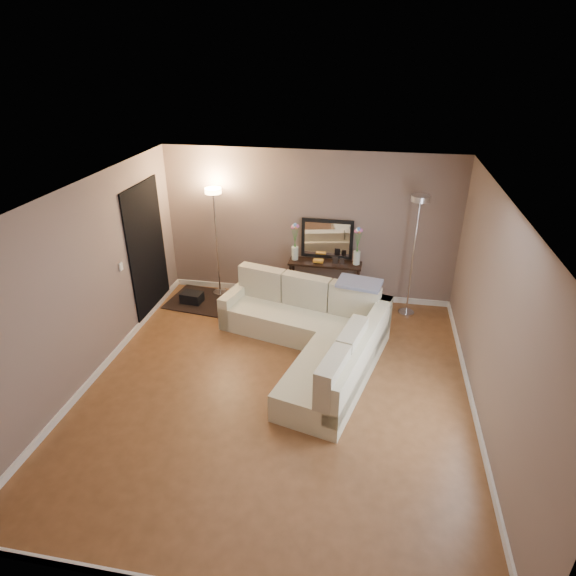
% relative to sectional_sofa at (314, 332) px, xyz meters
% --- Properties ---
extents(floor, '(5.00, 5.50, 0.01)m').
position_rel_sectional_sofa_xyz_m(floor, '(-0.36, -0.96, -0.34)').
color(floor, brown).
rests_on(floor, ground).
extents(ceiling, '(5.00, 5.50, 0.01)m').
position_rel_sectional_sofa_xyz_m(ceiling, '(-0.36, -0.96, 2.27)').
color(ceiling, white).
rests_on(ceiling, ground).
extents(wall_back, '(5.00, 0.02, 2.60)m').
position_rel_sectional_sofa_xyz_m(wall_back, '(-0.36, 1.80, 0.97)').
color(wall_back, '#7D6A60').
rests_on(wall_back, ground).
extents(wall_front, '(5.00, 0.02, 2.60)m').
position_rel_sectional_sofa_xyz_m(wall_front, '(-0.36, -3.72, 0.97)').
color(wall_front, '#7D6A60').
rests_on(wall_front, ground).
extents(wall_left, '(0.02, 5.50, 2.60)m').
position_rel_sectional_sofa_xyz_m(wall_left, '(-2.87, -0.96, 0.97)').
color(wall_left, '#7D6A60').
rests_on(wall_left, ground).
extents(wall_right, '(0.02, 5.50, 2.60)m').
position_rel_sectional_sofa_xyz_m(wall_right, '(2.15, -0.96, 0.97)').
color(wall_right, '#7D6A60').
rests_on(wall_right, ground).
extents(baseboard_back, '(5.00, 0.03, 0.10)m').
position_rel_sectional_sofa_xyz_m(baseboard_back, '(-0.36, 1.78, -0.28)').
color(baseboard_back, white).
rests_on(baseboard_back, ground).
extents(baseboard_left, '(0.03, 5.50, 0.10)m').
position_rel_sectional_sofa_xyz_m(baseboard_left, '(-2.84, -0.96, -0.28)').
color(baseboard_left, white).
rests_on(baseboard_left, ground).
extents(baseboard_right, '(0.03, 5.50, 0.10)m').
position_rel_sectional_sofa_xyz_m(baseboard_right, '(2.13, -0.96, -0.28)').
color(baseboard_right, white).
rests_on(baseboard_right, ground).
extents(doorway, '(0.02, 1.20, 2.20)m').
position_rel_sectional_sofa_xyz_m(doorway, '(-2.84, 0.74, 0.77)').
color(doorway, black).
rests_on(doorway, ground).
extents(switch_plate, '(0.02, 0.08, 0.12)m').
position_rel_sectional_sofa_xyz_m(switch_plate, '(-2.84, -0.11, 0.87)').
color(switch_plate, white).
rests_on(switch_plate, ground).
extents(sectional_sofa, '(2.68, 2.99, 0.90)m').
position_rel_sectional_sofa_xyz_m(sectional_sofa, '(0.00, 0.00, 0.00)').
color(sectional_sofa, beige).
rests_on(sectional_sofa, floor).
extents(throw_blanket, '(0.70, 0.49, 0.09)m').
position_rel_sectional_sofa_xyz_m(throw_blanket, '(0.59, 0.50, 0.61)').
color(throw_blanket, slate).
rests_on(throw_blanket, sectional_sofa).
extents(console_table, '(1.25, 0.35, 0.76)m').
position_rel_sectional_sofa_xyz_m(console_table, '(-0.11, 1.56, 0.10)').
color(console_table, black).
rests_on(console_table, floor).
extents(leaning_mirror, '(0.88, 0.06, 0.69)m').
position_rel_sectional_sofa_xyz_m(leaning_mirror, '(-0.03, 1.72, 0.80)').
color(leaning_mirror, black).
rests_on(leaning_mirror, console_table).
extents(table_decor, '(0.53, 0.12, 0.12)m').
position_rel_sectional_sofa_xyz_m(table_decor, '(-0.03, 1.53, 0.48)').
color(table_decor, gold).
rests_on(table_decor, console_table).
extents(flower_vase_left, '(0.14, 0.12, 0.65)m').
position_rel_sectional_sofa_xyz_m(flower_vase_left, '(-0.55, 1.57, 0.73)').
color(flower_vase_left, silver).
rests_on(flower_vase_left, console_table).
extents(flower_vase_right, '(0.14, 0.12, 0.65)m').
position_rel_sectional_sofa_xyz_m(flower_vase_right, '(0.50, 1.55, 0.73)').
color(flower_vase_right, silver).
rests_on(flower_vase_right, console_table).
extents(floor_lamp_lit, '(0.31, 0.31, 1.96)m').
position_rel_sectional_sofa_xyz_m(floor_lamp_lit, '(-1.94, 1.56, 1.05)').
color(floor_lamp_lit, silver).
rests_on(floor_lamp_lit, floor).
extents(floor_lamp_unlit, '(0.34, 0.34, 2.05)m').
position_rel_sectional_sofa_xyz_m(floor_lamp_unlit, '(1.40, 1.41, 1.12)').
color(floor_lamp_unlit, silver).
rests_on(floor_lamp_unlit, floor).
extents(charcoal_rug, '(1.39, 1.11, 0.02)m').
position_rel_sectional_sofa_xyz_m(charcoal_rug, '(-2.09, 1.20, -0.32)').
color(charcoal_rug, black).
rests_on(charcoal_rug, floor).
extents(black_bag, '(0.39, 0.30, 0.23)m').
position_rel_sectional_sofa_xyz_m(black_bag, '(-2.31, 1.12, -0.26)').
color(black_bag, black).
rests_on(black_bag, charcoal_rug).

